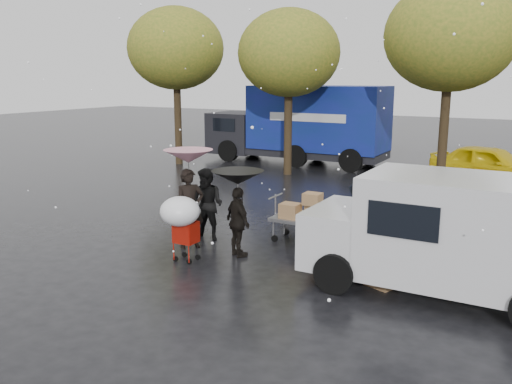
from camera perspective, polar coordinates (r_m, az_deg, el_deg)
The scene contains 14 objects.
ground at distance 11.98m, azimuth -2.75°, elevation -7.04°, with size 90.00×90.00×0.00m, color black.
person_pink at distance 12.59m, azimuth -6.99°, elevation -1.76°, with size 0.68×0.44×1.86m, color black.
person_middle at distance 13.16m, azimuth -5.14°, elevation -1.33°, with size 0.86×0.67×1.76m, color black.
person_black at distance 11.92m, azimuth -1.91°, elevation -3.20°, with size 0.92×0.38×1.57m, color black.
umbrella_pink at distance 12.36m, azimuth -7.14°, elevation 3.75°, with size 1.12×1.12×2.30m.
umbrella_black at distance 11.70m, azimuth -1.94°, elevation 1.52°, with size 1.15×1.15×1.93m.
vendor_cart at distance 12.96m, azimuth 5.31°, elevation -2.25°, with size 1.52×0.80×1.27m.
shopping_cart at distance 11.52m, azimuth -7.91°, elevation -2.41°, with size 0.84×0.84×1.46m.
white_van at distance 10.37m, azimuth 19.77°, elevation -4.12°, with size 4.91×2.18×2.20m.
blue_truck at distance 24.74m, azimuth 4.75°, elevation 7.07°, with size 8.30×2.60×3.50m.
box_ground_near at distance 10.70m, azimuth 13.09°, elevation -8.39°, with size 0.54×0.43×0.49m, color brown.
box_ground_far at distance 12.80m, azimuth 7.13°, elevation -5.03°, with size 0.46×0.36×0.36m, color brown.
yellow_taxi at distance 21.63m, azimuth 23.42°, elevation 2.62°, with size 1.72×4.27×1.45m, color yellow.
tree_row at distance 20.65m, azimuth 11.36°, elevation 14.95°, with size 21.60×4.40×7.12m.
Camera 1 is at (6.04, -9.57, 3.94)m, focal length 38.00 mm.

